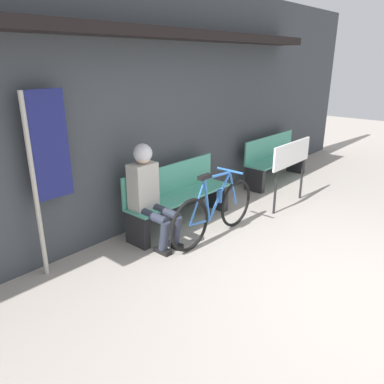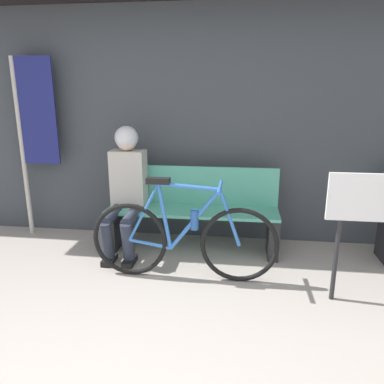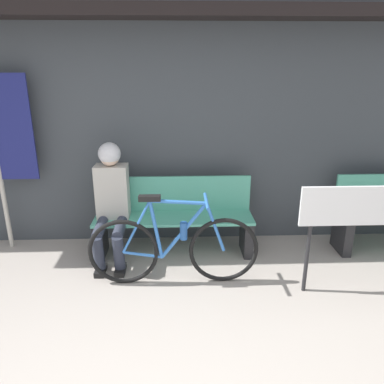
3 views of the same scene
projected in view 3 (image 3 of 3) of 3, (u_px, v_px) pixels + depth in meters
name	position (u px, v px, depth m)	size (l,w,h in m)	color
storefront_wall	(157.00, 98.00, 4.08)	(12.00, 0.56, 3.20)	#3D4247
park_bench_near	(174.00, 219.00, 4.13)	(1.72, 0.42, 0.85)	#51A88E
bicycle	(174.00, 248.00, 3.54)	(1.62, 0.40, 0.90)	black
person_seated	(111.00, 196.00, 3.89)	(0.34, 0.65, 1.27)	#2D3342
banner_pole	(8.00, 142.00, 3.97)	(0.45, 0.05, 1.94)	#B7B2A8
signboard	(361.00, 213.00, 3.29)	(1.09, 0.04, 1.03)	#232326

